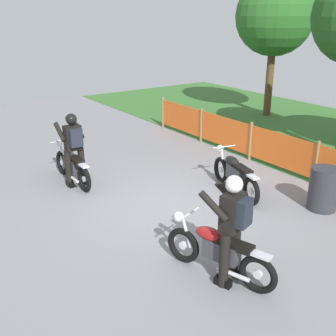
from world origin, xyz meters
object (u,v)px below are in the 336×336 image
object	(u,v)px
motorcycle_trailing	(218,251)
oil_drum	(324,189)
motorcycle_third	(72,165)
rider_third	(74,146)
rider_trailing	(232,224)
motorcycle_lead	(235,174)

from	to	relation	value
motorcycle_trailing	oil_drum	size ratio (longest dim) A/B	2.07
motorcycle_third	rider_third	bearing A→B (deg)	-179.49
motorcycle_third	rider_trailing	xyz separation A→B (m)	(4.93, 0.39, 0.52)
motorcycle_trailing	rider_third	xyz separation A→B (m)	(-4.53, -0.32, 0.52)
motorcycle_lead	rider_trailing	size ratio (longest dim) A/B	1.12
rider_trailing	oil_drum	world-z (taller)	rider_trailing
motorcycle_trailing	motorcycle_third	world-z (taller)	motorcycle_third
motorcycle_lead	oil_drum	distance (m)	1.85
motorcycle_lead	motorcycle_trailing	world-z (taller)	motorcycle_lead
motorcycle_trailing	rider_trailing	distance (m)	0.56
motorcycle_third	rider_third	world-z (taller)	rider_third
motorcycle_third	oil_drum	size ratio (longest dim) A/B	2.15
motorcycle_lead	rider_trailing	bearing A→B (deg)	149.40
motorcycle_third	motorcycle_trailing	bearing A→B (deg)	-176.21
motorcycle_lead	rider_third	size ratio (longest dim) A/B	1.12
rider_trailing	motorcycle_trailing	bearing A→B (deg)	0.51
oil_drum	motorcycle_third	bearing A→B (deg)	-139.79
motorcycle_lead	rider_trailing	world-z (taller)	rider_trailing
motorcycle_lead	motorcycle_trailing	bearing A→B (deg)	146.10
motorcycle_third	rider_trailing	world-z (taller)	rider_trailing
motorcycle_third	rider_trailing	distance (m)	4.98
rider_third	motorcycle_third	bearing A→B (deg)	0.51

